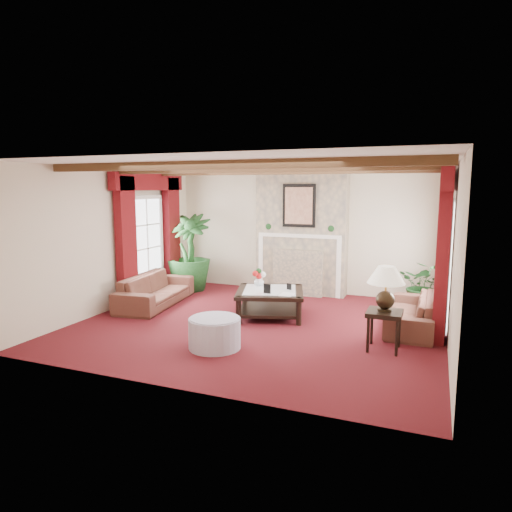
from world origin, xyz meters
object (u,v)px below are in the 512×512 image
at_px(side_table, 384,330).
at_px(potted_palm, 190,269).
at_px(sofa_left, 155,285).
at_px(ottoman, 215,333).
at_px(sofa_right, 412,306).
at_px(coffee_table, 270,303).

bearing_deg(side_table, potted_palm, 152.38).
distance_m(potted_palm, side_table, 5.16).
relative_size(sofa_left, side_table, 3.69).
bearing_deg(ottoman, sofa_right, 38.61).
distance_m(coffee_table, ottoman, 1.88).
bearing_deg(ottoman, potted_palm, 125.04).
bearing_deg(ottoman, sofa_left, 141.03).
xyz_separation_m(side_table, ottoman, (-2.31, -0.83, -0.07)).
relative_size(potted_palm, ottoman, 2.36).
distance_m(sofa_left, potted_palm, 1.42).
height_order(side_table, ottoman, side_table).
xyz_separation_m(sofa_left, side_table, (4.54, -0.98, -0.12)).
bearing_deg(potted_palm, sofa_left, -89.01).
distance_m(sofa_left, side_table, 4.65).
bearing_deg(potted_palm, side_table, -27.62).
bearing_deg(coffee_table, ottoman, -112.92).
relative_size(potted_palm, side_table, 3.11).
distance_m(sofa_left, coffee_table, 2.42).
bearing_deg(coffee_table, potted_palm, 133.68).
height_order(sofa_right, potted_palm, potted_palm).
bearing_deg(sofa_left, potted_palm, -6.33).
height_order(sofa_left, side_table, sofa_left).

